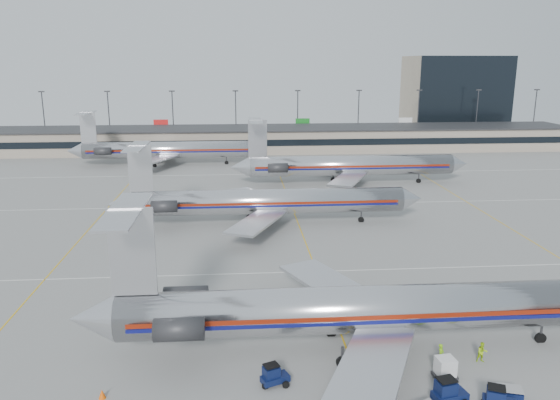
{
  "coord_description": "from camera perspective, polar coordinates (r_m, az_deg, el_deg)",
  "views": [
    {
      "loc": [
        -8.7,
        -47.49,
        23.03
      ],
      "look_at": [
        -2.96,
        25.58,
        4.5
      ],
      "focal_mm": 35.0,
      "sensor_mm": 36.0,
      "label": 1
    }
  ],
  "objects": [
    {
      "name": "tug_center",
      "position": [
        41.65,
        17.15,
        -18.64
      ],
      "size": [
        2.57,
        1.65,
        1.93
      ],
      "rotation": [
        0.0,
        0.0,
        0.21
      ],
      "color": "#0A143A",
      "rests_on": "ground"
    },
    {
      "name": "terminal",
      "position": [
        147.07,
        -1.07,
        6.42
      ],
      "size": [
        162.0,
        17.0,
        6.25
      ],
      "color": "gray",
      "rests_on": "ground"
    },
    {
      "name": "jet_foreground",
      "position": [
        45.55,
        8.63,
        -11.15
      ],
      "size": [
        48.18,
        28.37,
        12.61
      ],
      "color": "silver",
      "rests_on": "ground"
    },
    {
      "name": "ramp_worker_near",
      "position": [
        46.04,
        16.46,
        -15.21
      ],
      "size": [
        0.74,
        0.75,
        1.75
      ],
      "primitive_type": "imported",
      "rotation": [
        0.0,
        0.0,
        0.83
      ],
      "color": "#76C012",
      "rests_on": "ground"
    },
    {
      "name": "apron_markings",
      "position": [
        62.53,
        3.85,
        -7.45
      ],
      "size": [
        160.0,
        0.15,
        0.02
      ],
      "primitive_type": "cube",
      "color": "silver",
      "rests_on": "ground"
    },
    {
      "name": "jet_back_row",
      "position": [
        128.36,
        -11.98,
        5.17
      ],
      "size": [
        45.29,
        27.86,
        12.38
      ],
      "color": "silver",
      "rests_on": "ground"
    },
    {
      "name": "tug_left",
      "position": [
        41.94,
        -0.69,
        -17.89
      ],
      "size": [
        2.28,
        1.73,
        1.67
      ],
      "rotation": [
        0.0,
        0.0,
        0.39
      ],
      "color": "#0A143A",
      "rests_on": "ground"
    },
    {
      "name": "belt_loader",
      "position": [
        45.13,
        9.55,
        -15.92
      ],
      "size": [
        3.96,
        2.31,
        2.03
      ],
      "rotation": [
        0.0,
        0.0,
        -0.38
      ],
      "color": "gray",
      "rests_on": "ground"
    },
    {
      "name": "ramp_worker_far",
      "position": [
        47.39,
        20.37,
        -14.7
      ],
      "size": [
        0.84,
        0.67,
        1.68
      ],
      "primitive_type": "imported",
      "rotation": [
        0.0,
        0.0,
        -0.04
      ],
      "color": "#AADC14",
      "rests_on": "ground"
    },
    {
      "name": "distant_building",
      "position": [
        189.49,
        17.72,
        10.35
      ],
      "size": [
        30.0,
        20.0,
        25.0
      ],
      "primitive_type": "cube",
      "color": "tan",
      "rests_on": "ground"
    },
    {
      "name": "uld_container",
      "position": [
        44.39,
        16.88,
        -16.47
      ],
      "size": [
        1.73,
        1.5,
        1.67
      ],
      "rotation": [
        0.0,
        0.0,
        0.12
      ],
      "color": "#2D2D30",
      "rests_on": "ground"
    },
    {
      "name": "cone_left",
      "position": [
        42.68,
        -18.1,
        -18.7
      ],
      "size": [
        0.59,
        0.59,
        0.69
      ],
      "primitive_type": "cone",
      "rotation": [
        0.0,
        0.0,
        -0.18
      ],
      "color": "#FF5A08",
      "rests_on": "ground"
    },
    {
      "name": "tug_right",
      "position": [
        42.09,
        21.81,
        -18.79
      ],
      "size": [
        2.46,
        1.88,
        1.79
      ],
      "rotation": [
        0.0,
        0.0,
        -0.4
      ],
      "color": "#0A143A",
      "rests_on": "ground"
    },
    {
      "name": "cart_outer",
      "position": [
        43.6,
        22.84,
        -18.14
      ],
      "size": [
        1.94,
        1.57,
        0.96
      ],
      "rotation": [
        0.0,
        0.0,
        -0.28
      ],
      "color": "#0A143A",
      "rests_on": "ground"
    },
    {
      "name": "ground",
      "position": [
        53.49,
        5.42,
        -11.38
      ],
      "size": [
        260.0,
        260.0,
        0.0
      ],
      "primitive_type": "plane",
      "color": "gray",
      "rests_on": "ground"
    },
    {
      "name": "jet_second_row",
      "position": [
        79.09,
        -1.85,
        -0.13
      ],
      "size": [
        45.77,
        26.95,
        11.98
      ],
      "color": "silver",
      "rests_on": "ground"
    },
    {
      "name": "jet_third_row",
      "position": [
        106.48,
        6.95,
        3.62
      ],
      "size": [
        46.5,
        28.6,
        12.71
      ],
      "color": "silver",
      "rests_on": "ground"
    },
    {
      "name": "light_mast_row",
      "position": [
        160.38,
        -1.38,
        9.02
      ],
      "size": [
        163.6,
        0.4,
        15.28
      ],
      "color": "#38383D",
      "rests_on": "ground"
    }
  ]
}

